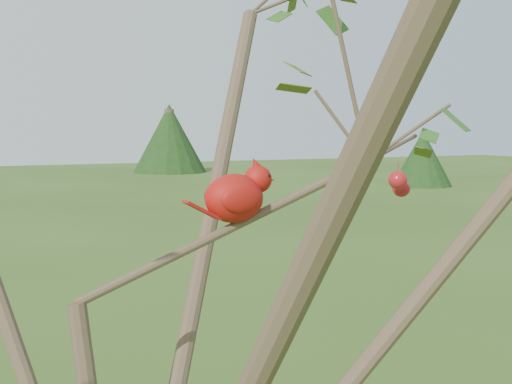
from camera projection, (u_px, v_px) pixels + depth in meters
crabapple_tree at (132, 217)px, 1.08m from camera, size 2.35×2.05×2.95m
cardinal at (237, 196)px, 1.27m from camera, size 0.20×0.11×0.14m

